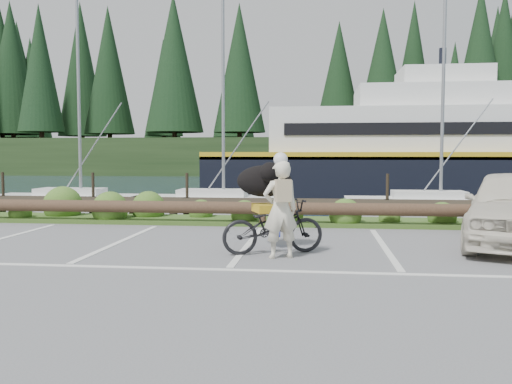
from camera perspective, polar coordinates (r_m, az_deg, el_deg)
ground at (r=8.71m, az=-2.51°, el=-7.65°), size 72.00×72.00×0.00m
harbor_backdrop at (r=86.91m, az=6.10°, el=2.82°), size 170.00×160.00×30.00m
vegetation_strip at (r=13.89m, az=1.01°, el=-3.07°), size 34.00×1.60×0.10m
log_rail at (r=13.21m, az=0.71°, el=-3.65°), size 32.00×0.30×0.60m
bicycle at (r=9.59m, az=1.82°, el=-3.65°), size 1.94×1.27×0.96m
cyclist at (r=9.14m, az=2.59°, el=-1.86°), size 0.71×0.59×1.65m
dog at (r=10.08m, az=0.87°, el=1.17°), size 0.84×1.14×0.59m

